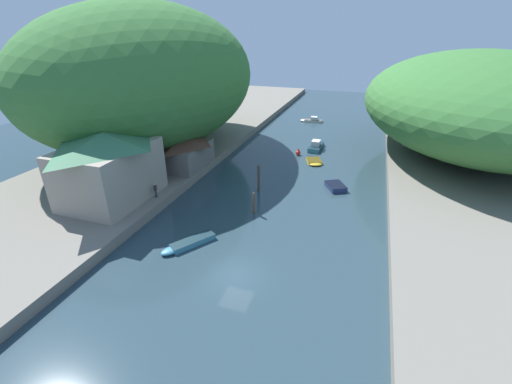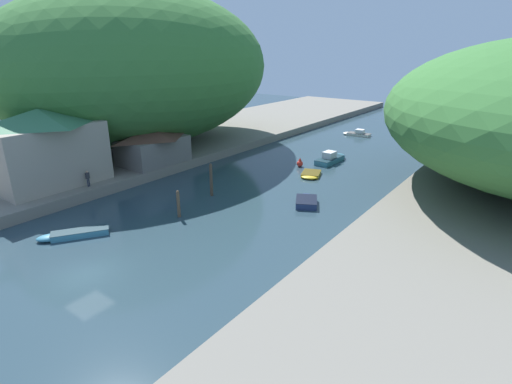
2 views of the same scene
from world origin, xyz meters
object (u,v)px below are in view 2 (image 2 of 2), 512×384
boathouse_shed (153,145)px  channel_buoy_near (300,163)px  boat_small_dinghy (357,134)px  boat_cabin_cruiser (71,234)px  right_bank_cottage (478,144)px  boat_far_right_bank (306,200)px  waterfront_building (44,146)px  boat_near_quay (332,158)px  person_on_quay (152,159)px  person_by_boathouse (88,177)px  boat_yellow_tender (311,175)px

boathouse_shed → channel_buoy_near: (13.32, 12.44, -2.88)m
boat_small_dinghy → boat_cabin_cruiser: boat_small_dinghy is taller
boathouse_shed → boat_cabin_cruiser: (8.84, -15.99, -3.08)m
right_bank_cottage → boat_far_right_bank: size_ratio=1.45×
boat_cabin_cruiser → waterfront_building: bearing=11.6°
waterfront_building → boat_far_right_bank: (23.05, 13.39, -4.73)m
boathouse_shed → boat_cabin_cruiser: boathouse_shed is taller
boathouse_shed → channel_buoy_near: size_ratio=6.95×
right_bank_cottage → boat_small_dinghy: right_bank_cottage is taller
boat_small_dinghy → waterfront_building: bearing=160.3°
boat_near_quay → channel_buoy_near: 5.07m
waterfront_building → boat_small_dinghy: bearing=73.0°
person_on_quay → person_by_boathouse: size_ratio=1.00×
person_by_boathouse → right_bank_cottage: bearing=-51.5°
channel_buoy_near → boat_near_quay: bearing=64.2°
waterfront_building → right_bank_cottage: waterfront_building is taller
boat_cabin_cruiser → boat_near_quay: bearing=-68.7°
boat_small_dinghy → boat_near_quay: size_ratio=0.79×
boat_near_quay → person_on_quay: bearing=-125.4°
boat_near_quay → channel_buoy_near: boat_near_quay is taller
boat_yellow_tender → boat_far_right_bank: bearing=96.7°
boat_cabin_cruiser → person_by_boathouse: person_by_boathouse is taller
person_by_boathouse → boathouse_shed: bearing=1.5°
boat_cabin_cruiser → channel_buoy_near: bearing=-66.2°
boat_near_quay → channel_buoy_near: bearing=-113.9°
boat_far_right_bank → person_by_boathouse: (-18.76, -11.64, 1.77)m
boat_near_quay → boat_cabin_cruiser: 33.66m
boathouse_shed → right_bank_cottage: size_ratio=1.41×
boat_far_right_bank → boat_cabin_cruiser: size_ratio=0.77×
right_bank_cottage → boat_far_right_bank: bearing=-119.7°
boathouse_shed → person_on_quay: bearing=-45.9°
boat_yellow_tender → boathouse_shed: bearing=10.5°
boathouse_shed → person_by_boathouse: bearing=-80.7°
boat_yellow_tender → channel_buoy_near: 4.17m
boat_far_right_bank → boathouse_shed: bearing=156.2°
boat_small_dinghy → boat_cabin_cruiser: size_ratio=0.92×
boat_near_quay → person_on_quay: person_on_quay is taller
right_bank_cottage → person_on_quay: bearing=-142.5°
waterfront_building → person_by_boathouse: 5.50m
boathouse_shed → boat_small_dinghy: size_ratio=1.71×
boat_yellow_tender → boat_cabin_cruiser: boat_cabin_cruiser is taller
right_bank_cottage → channel_buoy_near: size_ratio=4.93×
right_bank_cottage → channel_buoy_near: 20.89m
boathouse_shed → boat_small_dinghy: bearing=71.7°
channel_buoy_near → person_by_boathouse: size_ratio=0.70×
boat_small_dinghy → boat_far_right_bank: 34.04m
person_on_quay → person_by_boathouse: 8.32m
boat_cabin_cruiser → channel_buoy_near: (4.48, 28.43, 0.20)m
boat_small_dinghy → boat_near_quay: 18.15m
boat_yellow_tender → boat_small_dinghy: 25.50m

